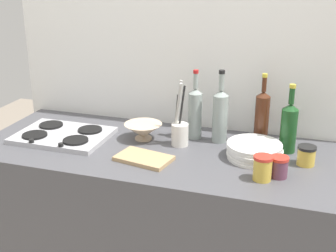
% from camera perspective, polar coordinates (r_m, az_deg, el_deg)
% --- Properties ---
extents(counter_block, '(1.80, 0.70, 0.90)m').
position_cam_1_polar(counter_block, '(2.33, 0.00, -13.23)').
color(counter_block, '#4C4C51').
rests_on(counter_block, ground).
extents(backsplash_panel, '(1.90, 0.06, 2.40)m').
position_cam_1_polar(backsplash_panel, '(2.37, 2.87, 7.10)').
color(backsplash_panel, white).
rests_on(backsplash_panel, ground).
extents(stovetop_hob, '(0.44, 0.33, 0.04)m').
position_cam_1_polar(stovetop_hob, '(2.31, -12.93, -1.11)').
color(stovetop_hob, '#B2B2B7').
rests_on(stovetop_hob, counter_block).
extents(plate_stack, '(0.25, 0.25, 0.07)m').
position_cam_1_polar(plate_stack, '(2.06, 10.72, -3.05)').
color(plate_stack, white).
rests_on(plate_stack, counter_block).
extents(wine_bottle_leftmost, '(0.07, 0.07, 0.35)m').
position_cam_1_polar(wine_bottle_leftmost, '(2.19, 6.50, 1.41)').
color(wine_bottle_leftmost, gray).
rests_on(wine_bottle_leftmost, counter_block).
extents(wine_bottle_mid_left, '(0.07, 0.07, 0.32)m').
position_cam_1_polar(wine_bottle_mid_left, '(2.13, 14.79, -0.07)').
color(wine_bottle_mid_left, '#19471E').
rests_on(wine_bottle_mid_left, counter_block).
extents(wine_bottle_mid_right, '(0.07, 0.07, 0.34)m').
position_cam_1_polar(wine_bottle_mid_right, '(2.20, 11.59, 1.14)').
color(wine_bottle_mid_right, '#472314').
rests_on(wine_bottle_mid_right, counter_block).
extents(wine_bottle_rightmost, '(0.07, 0.07, 0.34)m').
position_cam_1_polar(wine_bottle_rightmost, '(2.22, 3.38, 1.72)').
color(wine_bottle_rightmost, gray).
rests_on(wine_bottle_rightmost, counter_block).
extents(mixing_bowl, '(0.18, 0.18, 0.08)m').
position_cam_1_polar(mixing_bowl, '(2.23, -3.09, -0.60)').
color(mixing_bowl, beige).
rests_on(mixing_bowl, counter_block).
extents(utensil_crock, '(0.08, 0.08, 0.31)m').
position_cam_1_polar(utensil_crock, '(2.15, 1.45, -0.54)').
color(utensil_crock, silver).
rests_on(utensil_crock, counter_block).
extents(condiment_jar_front, '(0.08, 0.08, 0.10)m').
position_cam_1_polar(condiment_jar_front, '(1.87, 11.68, -5.13)').
color(condiment_jar_front, gold).
rests_on(condiment_jar_front, counter_block).
extents(condiment_jar_rear, '(0.08, 0.08, 0.09)m').
position_cam_1_polar(condiment_jar_rear, '(2.05, 16.83, -3.52)').
color(condiment_jar_rear, gold).
rests_on(condiment_jar_rear, counter_block).
extents(condiment_jar_spare, '(0.07, 0.07, 0.09)m').
position_cam_1_polar(condiment_jar_spare, '(1.91, 13.65, -4.95)').
color(condiment_jar_spare, '#66384C').
rests_on(condiment_jar_spare, counter_block).
extents(cutting_board, '(0.26, 0.19, 0.02)m').
position_cam_1_polar(cutting_board, '(2.02, -3.02, -4.03)').
color(cutting_board, tan).
rests_on(cutting_board, counter_block).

